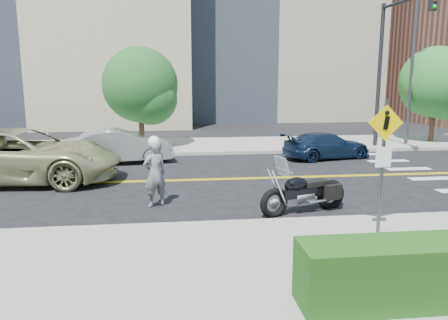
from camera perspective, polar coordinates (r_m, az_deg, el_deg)
ground_plane at (r=15.63m, az=-5.27°, el=-2.65°), size 120.00×120.00×0.00m
sidewalk_near at (r=8.49m, az=-3.86°, el=-13.89°), size 60.00×5.00×0.15m
sidewalk_far at (r=22.98m, az=-5.79°, el=1.85°), size 60.00×5.00×0.15m
building_mid at (r=42.53m, az=4.94°, el=19.35°), size 18.00×14.00×20.00m
lamp_post at (r=24.98m, az=23.36°, el=11.13°), size 0.16×0.16×8.00m
traffic_light at (r=22.80m, az=20.81°, el=12.74°), size 0.28×4.50×7.00m
pedestrian_sign at (r=10.13m, az=20.09°, el=0.72°), size 0.78×0.08×3.00m
motorcyclist at (r=12.40m, az=-9.01°, el=-1.50°), size 0.83×0.73×2.02m
motorcycle at (r=11.97m, az=10.49°, el=-3.03°), size 2.73×1.61×1.59m
suv at (r=16.67m, az=-25.02°, el=0.51°), size 6.96×3.59×1.88m
parked_car_silver at (r=19.08m, az=-13.45°, el=1.76°), size 4.62×2.28×1.46m
parked_car_blue at (r=20.20m, az=13.26°, el=1.85°), size 4.30×2.51×1.17m
tree_far_a at (r=22.40m, az=-10.90°, el=9.61°), size 3.74×3.74×5.12m
tree_far_b at (r=26.38m, az=25.93°, el=9.12°), size 3.80×3.80×5.26m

